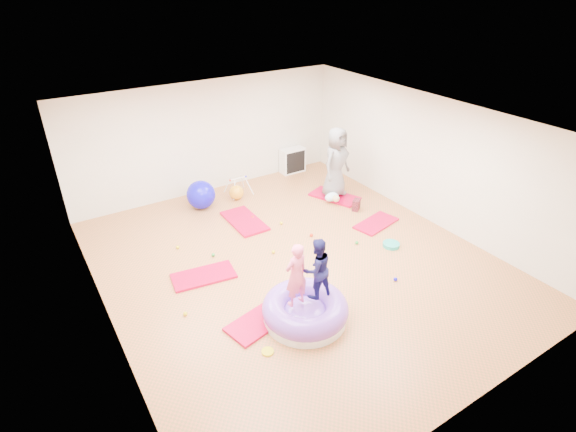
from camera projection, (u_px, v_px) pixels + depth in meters
room at (297, 199)px, 8.18m from camera, size 7.01×8.01×2.81m
gym_mat_front_left at (261, 321)px, 7.36m from camera, size 1.24×0.81×0.05m
gym_mat_mid_left at (204, 276)px, 8.43m from camera, size 1.23×0.74×0.05m
gym_mat_center_back at (244, 221)px, 10.24m from camera, size 0.66×1.30×0.05m
gym_mat_right at (376, 223)px, 10.16m from camera, size 1.15×0.75×0.04m
gym_mat_rear_right at (335, 196)px, 11.34m from camera, size 1.02×1.35×0.05m
inflatable_cushion at (305, 310)px, 7.35m from camera, size 1.42×1.42×0.45m
child_pink at (296, 272)px, 6.93m from camera, size 0.43×0.30×1.12m
child_navy at (317, 266)px, 7.12m from camera, size 0.53×0.42×1.07m
adult_caregiver at (336, 162)px, 10.95m from camera, size 0.98×0.79×1.75m
infant at (333, 197)px, 11.00m from camera, size 0.37×0.38×0.22m
ball_pit_balls at (275, 250)px, 9.19m from camera, size 3.93×3.56×0.07m
exercise_ball_blue at (201, 195)px, 10.71m from camera, size 0.69×0.69×0.69m
exercise_ball_orange at (236, 192)px, 11.19m from camera, size 0.36×0.36×0.36m
infant_play_gym at (238, 183)px, 11.36m from camera, size 0.60×0.57×0.46m
cube_shelf at (293, 160)px, 12.61m from camera, size 0.69×0.34×0.69m
balance_disc at (391, 245)px, 9.35m from camera, size 0.35×0.35×0.08m
backpack at (356, 205)px, 10.71m from camera, size 0.27×0.25×0.27m
yellow_toy at (268, 352)px, 6.78m from camera, size 0.19×0.19×0.03m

